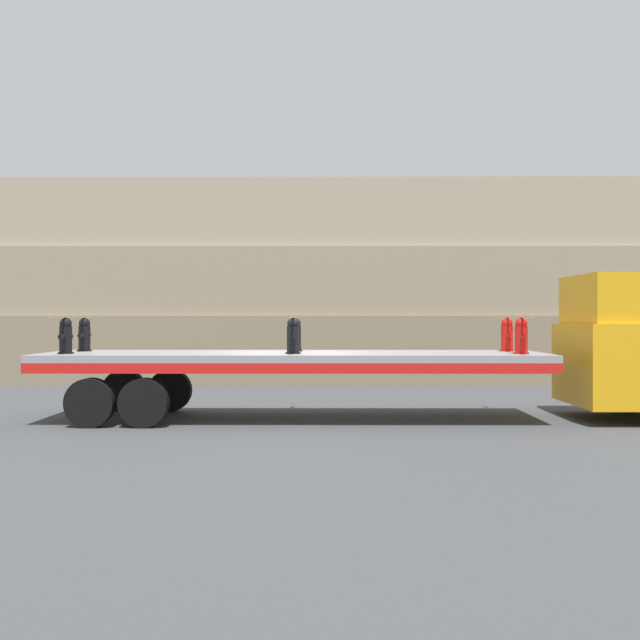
{
  "coord_description": "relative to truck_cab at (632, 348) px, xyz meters",
  "views": [
    {
      "loc": [
        0.63,
        -14.82,
        2.09
      ],
      "look_at": [
        0.54,
        0.0,
        2.06
      ],
      "focal_mm": 40.0,
      "sensor_mm": 36.0,
      "label": 1
    }
  ],
  "objects": [
    {
      "name": "ground_plane",
      "position": [
        -7.02,
        0.0,
        -1.48
      ],
      "size": [
        120.0,
        120.0,
        0.0
      ],
      "primitive_type": "plane",
      "color": "#3F4244"
    },
    {
      "name": "rock_cliff",
      "position": [
        -7.02,
        8.9,
        1.8
      ],
      "size": [
        60.0,
        3.3,
        6.56
      ],
      "color": "#84755B",
      "rests_on": "ground_plane"
    },
    {
      "name": "truck_cab",
      "position": [
        0.0,
        0.0,
        0.0
      ],
      "size": [
        2.47,
        2.62,
        2.99
      ],
      "color": "orange",
      "rests_on": "ground_plane"
    },
    {
      "name": "flatbed_trailer",
      "position": [
        -7.72,
        0.0,
        -0.35
      ],
      "size": [
        10.34,
        2.63,
        1.39
      ],
      "color": "gray",
      "rests_on": "ground_plane"
    },
    {
      "name": "fire_hydrant_black_near_0",
      "position": [
        -11.59,
        -0.56,
        0.26
      ],
      "size": [
        0.31,
        0.56,
        0.73
      ],
      "color": "black",
      "rests_on": "flatbed_trailer"
    },
    {
      "name": "fire_hydrant_black_far_0",
      "position": [
        -11.59,
        0.56,
        0.26
      ],
      "size": [
        0.31,
        0.56,
        0.73
      ],
      "color": "black",
      "rests_on": "flatbed_trailer"
    },
    {
      "name": "fire_hydrant_black_near_1",
      "position": [
        -7.02,
        -0.56,
        0.26
      ],
      "size": [
        0.31,
        0.56,
        0.73
      ],
      "color": "black",
      "rests_on": "flatbed_trailer"
    },
    {
      "name": "fire_hydrant_black_far_1",
      "position": [
        -7.02,
        0.56,
        0.26
      ],
      "size": [
        0.31,
        0.56,
        0.73
      ],
      "color": "black",
      "rests_on": "flatbed_trailer"
    },
    {
      "name": "fire_hydrant_red_near_2",
      "position": [
        -2.45,
        -0.56,
        0.26
      ],
      "size": [
        0.31,
        0.56,
        0.73
      ],
      "color": "red",
      "rests_on": "flatbed_trailer"
    },
    {
      "name": "fire_hydrant_red_far_2",
      "position": [
        -2.45,
        0.56,
        0.26
      ],
      "size": [
        0.31,
        0.56,
        0.73
      ],
      "color": "red",
      "rests_on": "flatbed_trailer"
    },
    {
      "name": "cargo_strap_rear",
      "position": [
        -11.59,
        0.0,
        0.64
      ],
      "size": [
        0.05,
        2.73,
        0.01
      ],
      "color": "yellow",
      "rests_on": "fire_hydrant_black_near_0"
    },
    {
      "name": "cargo_strap_middle",
      "position": [
        -7.02,
        0.0,
        0.64
      ],
      "size": [
        0.05,
        2.73,
        0.01
      ],
      "color": "yellow",
      "rests_on": "fire_hydrant_black_near_1"
    },
    {
      "name": "cargo_strap_front",
      "position": [
        -2.45,
        0.0,
        0.64
      ],
      "size": [
        0.05,
        2.73,
        0.01
      ],
      "color": "yellow",
      "rests_on": "fire_hydrant_red_near_2"
    }
  ]
}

